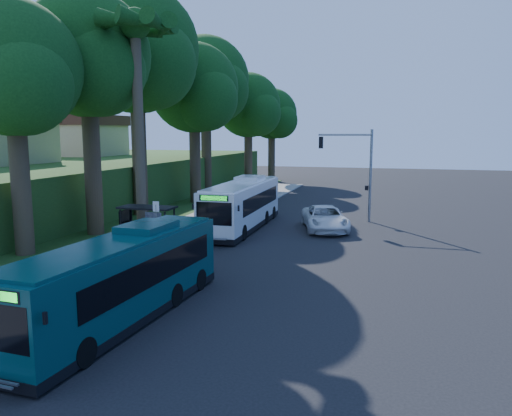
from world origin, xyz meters
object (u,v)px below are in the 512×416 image
(white_bus, at_px, (243,204))
(bus_shelter, at_px, (145,219))
(teal_bus, at_px, (123,277))
(pickup, at_px, (325,218))

(white_bus, bearing_deg, bus_shelter, -115.33)
(bus_shelter, xyz_separation_m, teal_bus, (4.66, -10.23, -0.21))
(teal_bus, relative_size, pickup, 1.85)
(white_bus, xyz_separation_m, pickup, (5.74, 0.87, -0.91))
(white_bus, xyz_separation_m, teal_bus, (1.13, -18.03, -0.14))
(teal_bus, xyz_separation_m, pickup, (4.60, 18.91, -0.77))
(white_bus, bearing_deg, pickup, 7.67)
(bus_shelter, relative_size, teal_bus, 0.29)
(pickup, bearing_deg, white_bus, 172.01)
(bus_shelter, distance_m, pickup, 12.73)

